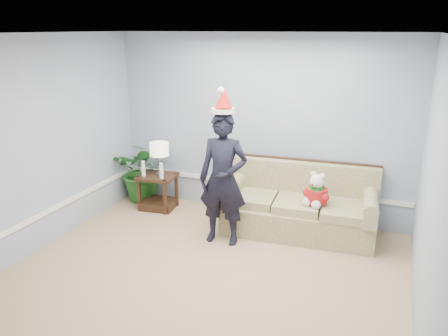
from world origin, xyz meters
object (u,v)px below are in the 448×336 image
at_px(sofa, 299,208).
at_px(side_table, 158,195).
at_px(houseplant, 144,170).
at_px(table_lamp, 159,150).
at_px(man, 223,179).
at_px(teddy_bear, 317,193).

distance_m(sofa, side_table, 2.26).
bearing_deg(sofa, houseplant, 171.04).
relative_size(side_table, houseplant, 0.62).
height_order(sofa, table_lamp, table_lamp).
xyz_separation_m(side_table, houseplant, (-0.39, 0.24, 0.30)).
height_order(side_table, man, man).
bearing_deg(houseplant, sofa, -4.56).
height_order(man, teddy_bear, man).
relative_size(sofa, man, 1.20).
relative_size(side_table, teddy_bear, 1.37).
xyz_separation_m(sofa, man, (-0.87, -0.69, 0.54)).
bearing_deg(table_lamp, man, -26.97).
bearing_deg(teddy_bear, sofa, 163.51).
xyz_separation_m(side_table, man, (1.38, -0.66, 0.67)).
distance_m(man, teddy_bear, 1.25).
height_order(table_lamp, teddy_bear, table_lamp).
xyz_separation_m(sofa, side_table, (-2.26, -0.03, -0.12)).
height_order(sofa, side_table, sofa).
bearing_deg(side_table, teddy_bear, -3.68).
distance_m(houseplant, man, 2.02).
relative_size(sofa, teddy_bear, 4.60).
bearing_deg(table_lamp, teddy_bear, -4.21).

